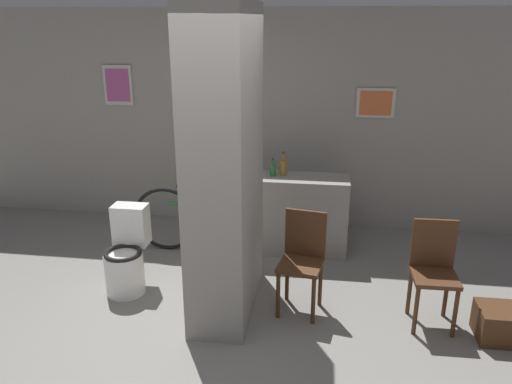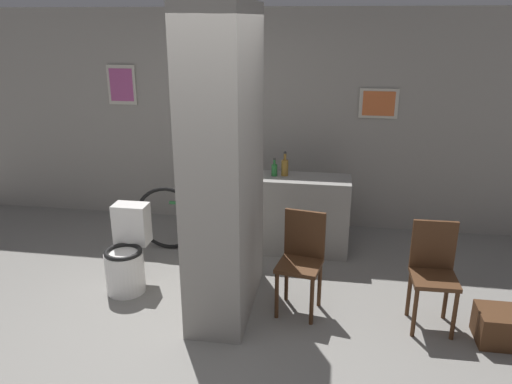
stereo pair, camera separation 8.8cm
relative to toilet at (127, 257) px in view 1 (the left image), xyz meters
The scene contains 11 objects.
ground_plane 1.19m from the toilet, 40.02° to the right, with size 14.00×14.00×0.00m, color gray.
wall_back 2.30m from the toilet, 65.40° to the left, with size 8.00×0.09×2.60m.
pillar_center 1.39m from the toilet, ahead, with size 0.51×1.21×2.60m.
counter_shelf 1.81m from the toilet, 37.03° to the left, with size 1.30×0.44×0.86m.
toilet is the anchor object (origin of this frame).
chair_near_pillar 1.67m from the toilet, ahead, with size 0.42×0.42×0.90m.
chair_by_doorway 2.77m from the toilet, ahead, with size 0.37×0.37×0.90m.
bicycle 1.06m from the toilet, 57.65° to the left, with size 1.66×0.42×0.79m.
bottle_tall 1.89m from the toilet, 39.45° to the left, with size 0.08×0.08×0.27m.
bottle_short 1.78m from the toilet, 41.13° to the left, with size 0.06×0.06×0.20m.
floor_crate 3.29m from the toilet, ahead, with size 0.34×0.34×0.27m.
Camera 1 is at (0.94, -3.31, 2.46)m, focal length 35.00 mm.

